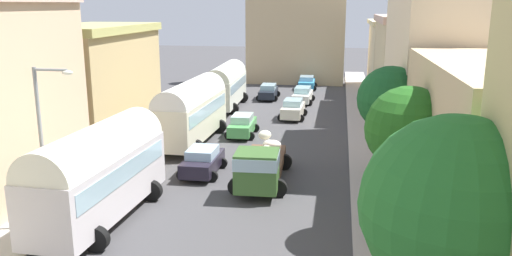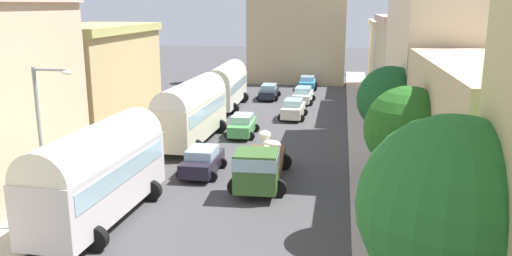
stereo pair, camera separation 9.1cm
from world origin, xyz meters
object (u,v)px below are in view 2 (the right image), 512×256
(car_2, at_px, (307,83))
(pedestrian_1, at_px, (374,127))
(car_3, at_px, (202,161))
(streetlamp_near, at_px, (45,136))
(car_5, at_px, (269,92))
(parked_bus_1, at_px, (192,109))
(car_1, at_px, (303,95))
(cargo_truck_0, at_px, (260,164))
(car_0, at_px, (293,109))
(parked_bus_2, at_px, (226,84))
(parked_bus_0, at_px, (98,169))
(car_4, at_px, (243,125))

(car_2, relative_size, pedestrian_1, 2.29)
(car_3, relative_size, streetlamp_near, 0.56)
(pedestrian_1, bearing_deg, streetlamp_near, -130.24)
(car_5, bearing_deg, car_2, 62.93)
(parked_bus_1, relative_size, car_1, 2.21)
(car_1, height_order, streetlamp_near, streetlamp_near)
(car_2, xyz_separation_m, car_3, (-3.74, -30.09, 0.02))
(cargo_truck_0, distance_m, car_5, 25.17)
(car_2, relative_size, car_5, 0.93)
(car_0, height_order, pedestrian_1, pedestrian_1)
(streetlamp_near, bearing_deg, parked_bus_2, 86.87)
(parked_bus_1, height_order, car_3, parked_bus_1)
(cargo_truck_0, relative_size, car_1, 1.71)
(car_1, relative_size, car_5, 0.98)
(parked_bus_1, xyz_separation_m, car_5, (2.82, 17.18, -1.61))
(car_0, distance_m, car_3, 15.39)
(parked_bus_1, height_order, streetlamp_near, streetlamp_near)
(cargo_truck_0, bearing_deg, car_0, 89.46)
(car_5, relative_size, pedestrian_1, 2.46)
(parked_bus_0, distance_m, parked_bus_2, 25.24)
(car_0, bearing_deg, car_5, 110.73)
(car_2, bearing_deg, car_1, -88.90)
(car_0, relative_size, streetlamp_near, 0.58)
(car_3, distance_m, car_4, 8.73)
(parked_bus_1, xyz_separation_m, car_1, (6.34, 15.50, -1.58))
(cargo_truck_0, relative_size, car_5, 1.67)
(parked_bus_0, height_order, parked_bus_2, parked_bus_0)
(parked_bus_1, relative_size, car_0, 2.37)
(car_2, bearing_deg, parked_bus_1, -104.58)
(cargo_truck_0, bearing_deg, car_5, 97.04)
(car_3, xyz_separation_m, car_5, (0.38, 23.52, -0.02))
(car_0, bearing_deg, car_4, -115.98)
(car_1, distance_m, streetlamp_near, 31.07)
(car_2, bearing_deg, car_3, -97.09)
(car_3, distance_m, streetlamp_near, 9.61)
(parked_bus_0, relative_size, parked_bus_1, 0.92)
(parked_bus_2, bearing_deg, car_5, 58.15)
(parked_bus_0, bearing_deg, parked_bus_1, 89.01)
(parked_bus_2, distance_m, car_5, 6.18)
(parked_bus_0, xyz_separation_m, car_2, (6.41, 36.91, -1.60))
(car_5, bearing_deg, pedestrian_1, -57.94)
(car_1, bearing_deg, car_0, -92.34)
(car_3, height_order, car_5, car_3)
(parked_bus_1, distance_m, car_4, 4.15)
(pedestrian_1, bearing_deg, parked_bus_2, 141.81)
(car_5, distance_m, streetlamp_near, 32.00)
(car_3, bearing_deg, car_4, 86.22)
(parked_bus_1, relative_size, car_4, 2.36)
(cargo_truck_0, xyz_separation_m, car_3, (-3.47, 1.45, -0.47))
(parked_bus_2, height_order, car_1, parked_bus_2)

